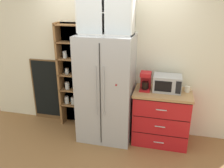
# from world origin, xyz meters

# --- Properties ---
(ground_plane) EXTENTS (10.72, 10.72, 0.00)m
(ground_plane) POSITION_xyz_m (0.00, 0.00, 0.00)
(ground_plane) COLOR olive
(wall_back_cream) EXTENTS (5.02, 0.10, 2.55)m
(wall_back_cream) POSITION_xyz_m (0.00, 0.40, 1.27)
(wall_back_cream) COLOR silver
(wall_back_cream) RESTS_ON ground
(refrigerator) EXTENTS (0.90, 0.73, 1.80)m
(refrigerator) POSITION_xyz_m (0.00, -0.00, 0.90)
(refrigerator) COLOR #ADAFB5
(refrigerator) RESTS_ON ground
(pantry_shelf_column) EXTENTS (0.52, 0.25, 1.94)m
(pantry_shelf_column) POSITION_xyz_m (-0.73, 0.30, 0.98)
(pantry_shelf_column) COLOR brown
(pantry_shelf_column) RESTS_ON ground
(counter_cabinet) EXTENTS (0.92, 0.62, 0.91)m
(counter_cabinet) POSITION_xyz_m (0.93, 0.06, 0.46)
(counter_cabinet) COLOR red
(counter_cabinet) RESTS_ON ground
(microwave) EXTENTS (0.44, 0.33, 0.26)m
(microwave) POSITION_xyz_m (0.99, 0.11, 1.04)
(microwave) COLOR #ADAFB5
(microwave) RESTS_ON counter_cabinet
(coffee_maker) EXTENTS (0.17, 0.20, 0.31)m
(coffee_maker) POSITION_xyz_m (0.64, 0.06, 1.07)
(coffee_maker) COLOR red
(coffee_maker) RESTS_ON counter_cabinet
(mug_cream) EXTENTS (0.11, 0.08, 0.09)m
(mug_cream) POSITION_xyz_m (1.31, 0.13, 0.96)
(mug_cream) COLOR silver
(mug_cream) RESTS_ON counter_cabinet
(bottle_green) EXTENTS (0.07, 0.07, 0.26)m
(bottle_green) POSITION_xyz_m (0.93, 0.12, 1.03)
(bottle_green) COLOR #285B33
(bottle_green) RESTS_ON counter_cabinet
(bottle_clear) EXTENTS (0.07, 0.07, 0.26)m
(bottle_clear) POSITION_xyz_m (0.93, 0.07, 1.02)
(bottle_clear) COLOR silver
(bottle_clear) RESTS_ON counter_cabinet
(upper_cabinet) EXTENTS (0.86, 0.32, 0.66)m
(upper_cabinet) POSITION_xyz_m (0.00, 0.05, 2.13)
(upper_cabinet) COLOR silver
(upper_cabinet) RESTS_ON refrigerator
(chalkboard_menu) EXTENTS (0.60, 0.04, 1.23)m
(chalkboard_menu) POSITION_xyz_m (-1.31, 0.33, 0.62)
(chalkboard_menu) COLOR brown
(chalkboard_menu) RESTS_ON ground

